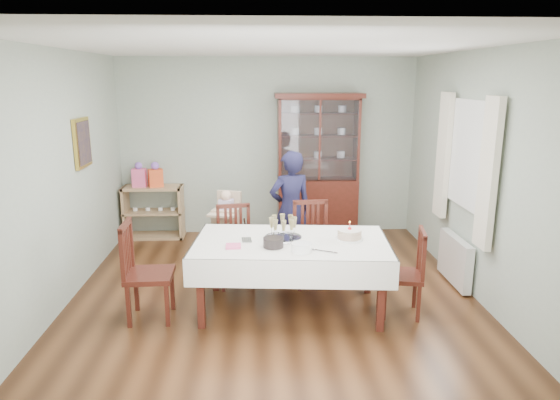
{
  "coord_description": "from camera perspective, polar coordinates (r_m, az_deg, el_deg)",
  "views": [
    {
      "loc": [
        -0.18,
        -5.15,
        2.4
      ],
      "look_at": [
        0.08,
        0.2,
        1.08
      ],
      "focal_mm": 32.0,
      "sensor_mm": 36.0,
      "label": 1
    }
  ],
  "objects": [
    {
      "name": "floor",
      "position": [
        5.69,
        -0.72,
        -11.11
      ],
      "size": [
        5.0,
        5.0,
        0.0
      ],
      "primitive_type": "plane",
      "color": "#593319",
      "rests_on": "ground"
    },
    {
      "name": "room_shell",
      "position": [
        5.73,
        -0.97,
        6.89
      ],
      "size": [
        5.0,
        5.0,
        5.0
      ],
      "color": "#9EAA99",
      "rests_on": "floor"
    },
    {
      "name": "dining_table",
      "position": [
        5.29,
        1.27,
        -8.53
      ],
      "size": [
        2.09,
        1.31,
        0.76
      ],
      "rotation": [
        0.0,
        0.0,
        -0.08
      ],
      "color": "#471811",
      "rests_on": "floor"
    },
    {
      "name": "china_cabinet",
      "position": [
        7.58,
        4.33,
        4.12
      ],
      "size": [
        1.3,
        0.48,
        2.18
      ],
      "color": "#471811",
      "rests_on": "floor"
    },
    {
      "name": "sideboard",
      "position": [
        7.85,
        -14.21,
        -1.32
      ],
      "size": [
        0.9,
        0.38,
        0.8
      ],
      "color": "tan",
      "rests_on": "floor"
    },
    {
      "name": "picture_frame",
      "position": [
        6.34,
        -21.67,
        6.09
      ],
      "size": [
        0.04,
        0.48,
        0.58
      ],
      "primitive_type": "cube",
      "color": "gold",
      "rests_on": "room_shell"
    },
    {
      "name": "window",
      "position": [
        6.02,
        20.84,
        4.84
      ],
      "size": [
        0.04,
        1.02,
        1.22
      ],
      "primitive_type": "cube",
      "color": "white",
      "rests_on": "room_shell"
    },
    {
      "name": "curtain_left",
      "position": [
        5.45,
        22.72,
        2.74
      ],
      "size": [
        0.07,
        0.3,
        1.55
      ],
      "primitive_type": "cube",
      "color": "silver",
      "rests_on": "room_shell"
    },
    {
      "name": "curtain_right",
      "position": [
        6.57,
        18.17,
        4.87
      ],
      "size": [
        0.07,
        0.3,
        1.55
      ],
      "primitive_type": "cube",
      "color": "silver",
      "rests_on": "room_shell"
    },
    {
      "name": "radiator",
      "position": [
        6.29,
        19.36,
        -6.45
      ],
      "size": [
        0.1,
        0.8,
        0.55
      ],
      "primitive_type": "cube",
      "color": "white",
      "rests_on": "floor"
    },
    {
      "name": "chair_far_left",
      "position": [
        5.97,
        -5.06,
        -7.02
      ],
      "size": [
        0.48,
        0.48,
        0.94
      ],
      "rotation": [
        0.0,
        0.0,
        0.16
      ],
      "color": "#471811",
      "rests_on": "floor"
    },
    {
      "name": "chair_far_right",
      "position": [
        5.96,
        3.7,
        -6.88
      ],
      "size": [
        0.47,
        0.47,
        0.98
      ],
      "rotation": [
        0.0,
        0.0,
        0.07
      ],
      "color": "#471811",
      "rests_on": "floor"
    },
    {
      "name": "chair_end_left",
      "position": [
        5.3,
        -14.77,
        -9.96
      ],
      "size": [
        0.47,
        0.47,
        1.02
      ],
      "rotation": [
        0.0,
        0.0,
        1.6
      ],
      "color": "#471811",
      "rests_on": "floor"
    },
    {
      "name": "chair_end_right",
      "position": [
        5.38,
        13.79,
        -9.87
      ],
      "size": [
        0.48,
        0.48,
        0.91
      ],
      "rotation": [
        0.0,
        0.0,
        -1.76
      ],
      "color": "#471811",
      "rests_on": "floor"
    },
    {
      "name": "woman",
      "position": [
        6.34,
        1.19,
        -1.13
      ],
      "size": [
        0.63,
        0.51,
        1.52
      ],
      "primitive_type": "imported",
      "rotation": [
        0.0,
        0.0,
        3.43
      ],
      "color": "black",
      "rests_on": "floor"
    },
    {
      "name": "high_chair",
      "position": [
        6.59,
        -6.07,
        -4.01
      ],
      "size": [
        0.55,
        0.55,
        0.99
      ],
      "rotation": [
        0.0,
        0.0,
        -0.3
      ],
      "color": "black",
      "rests_on": "floor"
    },
    {
      "name": "champagne_tray",
      "position": [
        5.19,
        0.35,
        -3.68
      ],
      "size": [
        0.39,
        0.39,
        0.24
      ],
      "color": "silver",
      "rests_on": "dining_table"
    },
    {
      "name": "birthday_cake",
      "position": [
        5.24,
        7.94,
        -3.92
      ],
      "size": [
        0.29,
        0.29,
        0.2
      ],
      "color": "white",
      "rests_on": "dining_table"
    },
    {
      "name": "plate_stack_dark",
      "position": [
        4.96,
        -0.77,
        -4.87
      ],
      "size": [
        0.26,
        0.26,
        0.1
      ],
      "primitive_type": "cylinder",
      "rotation": [
        0.0,
        0.0,
        0.31
      ],
      "color": "black",
      "rests_on": "dining_table"
    },
    {
      "name": "plate_stack_white",
      "position": [
        4.83,
        2.47,
        -5.44
      ],
      "size": [
        0.26,
        0.26,
        0.09
      ],
      "primitive_type": "cylinder",
      "rotation": [
        0.0,
        0.0,
        -0.41
      ],
      "color": "white",
      "rests_on": "dining_table"
    },
    {
      "name": "napkin_stack",
      "position": [
        4.99,
        -5.35,
        -5.27
      ],
      "size": [
        0.15,
        0.15,
        0.02
      ],
      "primitive_type": "cube",
      "rotation": [
        0.0,
        0.0,
        0.02
      ],
      "color": "#ED578A",
      "rests_on": "dining_table"
    },
    {
      "name": "cutlery",
      "position": [
        5.17,
        -4.28,
        -4.58
      ],
      "size": [
        0.14,
        0.19,
        0.01
      ],
      "primitive_type": null,
      "rotation": [
        0.0,
        0.0,
        0.09
      ],
      "color": "silver",
      "rests_on": "dining_table"
    },
    {
      "name": "cake_knife",
      "position": [
        4.86,
        4.87,
        -5.82
      ],
      "size": [
        0.28,
        0.16,
        0.01
      ],
      "primitive_type": "cube",
      "rotation": [
        0.0,
        0.0,
        -0.48
      ],
      "color": "silver",
      "rests_on": "dining_table"
    },
    {
      "name": "gift_bag_pink",
      "position": [
        7.75,
        -15.79,
        2.67
      ],
      "size": [
        0.2,
        0.13,
        0.37
      ],
      "color": "#ED578A",
      "rests_on": "sideboard"
    },
    {
      "name": "gift_bag_orange",
      "position": [
        7.7,
        -14.04,
        2.72
      ],
      "size": [
        0.24,
        0.21,
        0.38
      ],
      "color": "#EB5325",
      "rests_on": "sideboard"
    }
  ]
}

